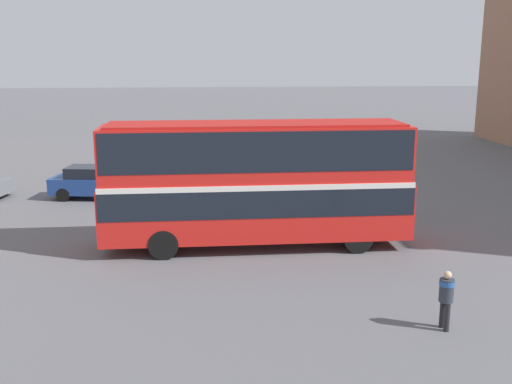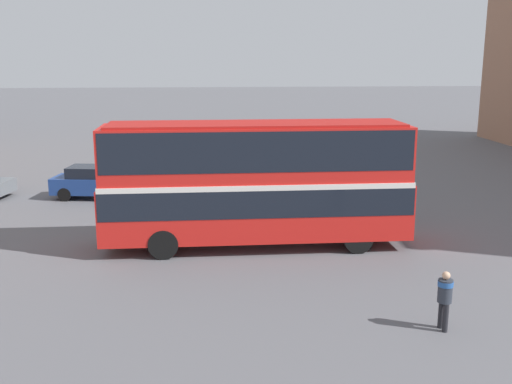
{
  "view_description": "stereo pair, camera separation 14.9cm",
  "coord_description": "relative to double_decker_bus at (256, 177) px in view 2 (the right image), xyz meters",
  "views": [
    {
      "loc": [
        -0.64,
        -22.4,
        7.04
      ],
      "look_at": [
        1.43,
        -0.8,
        2.11
      ],
      "focal_mm": 42.0,
      "sensor_mm": 36.0,
      "label": 1
    },
    {
      "loc": [
        -0.49,
        -22.42,
        7.04
      ],
      "look_at": [
        1.43,
        -0.8,
        2.11
      ],
      "focal_mm": 42.0,
      "sensor_mm": 36.0,
      "label": 2
    }
  ],
  "objects": [
    {
      "name": "double_decker_bus",
      "position": [
        0.0,
        0.0,
        0.0
      ],
      "size": [
        11.39,
        2.62,
        4.7
      ],
      "rotation": [
        0.0,
        0.0,
        0.0
      ],
      "color": "red",
      "rests_on": "ground_plane"
    },
    {
      "name": "pedestrian_foreground",
      "position": [
        4.27,
        -7.52,
        -1.7
      ],
      "size": [
        0.44,
        0.44,
        1.62
      ],
      "rotation": [
        0.0,
        0.0,
        3.24
      ],
      "color": "#232328",
      "rests_on": "ground_plane"
    },
    {
      "name": "parked_car_kerb_near",
      "position": [
        -7.51,
        8.64,
        -1.87
      ],
      "size": [
        4.3,
        2.33,
        1.64
      ],
      "rotation": [
        0.0,
        0.0,
        -0.16
      ],
      "color": "navy",
      "rests_on": "ground_plane"
    },
    {
      "name": "ground_plane",
      "position": [
        -1.43,
        0.8,
        -2.69
      ],
      "size": [
        240.0,
        240.0,
        0.0
      ],
      "primitive_type": "plane",
      "color": "#5B5B60"
    }
  ]
}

